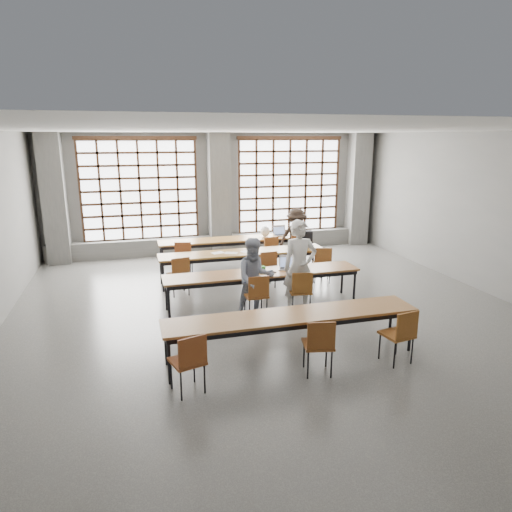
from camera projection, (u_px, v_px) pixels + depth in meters
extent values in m
plane|color=#51514E|center=(272.00, 314.00, 8.95)|extent=(11.00, 11.00, 0.00)
plane|color=silver|center=(274.00, 130.00, 8.07)|extent=(11.00, 11.00, 0.00)
plane|color=#61615F|center=(217.00, 193.00, 13.64)|extent=(10.00, 0.00, 10.00)
plane|color=#61615F|center=(497.00, 363.00, 3.38)|extent=(10.00, 0.00, 10.00)
plane|color=#61615F|center=(494.00, 215.00, 9.81)|extent=(0.00, 11.00, 11.00)
cube|color=#565654|center=(54.00, 199.00, 12.21)|extent=(0.60, 0.55, 3.50)
cube|color=#565654|center=(219.00, 194.00, 13.38)|extent=(0.60, 0.55, 3.50)
cube|color=#565654|center=(358.00, 189.00, 14.54)|extent=(0.60, 0.55, 3.50)
cube|color=white|center=(140.00, 190.00, 13.00)|extent=(3.20, 0.02, 2.80)
cube|color=black|center=(140.00, 191.00, 12.92)|extent=(3.20, 0.05, 2.80)
cube|color=black|center=(143.00, 240.00, 13.29)|extent=(3.32, 0.07, 0.10)
cube|color=black|center=(137.00, 138.00, 12.55)|extent=(3.32, 0.07, 0.10)
cube|color=white|center=(289.00, 186.00, 14.16)|extent=(3.20, 0.02, 2.80)
cube|color=black|center=(290.00, 186.00, 14.09)|extent=(3.20, 0.05, 2.80)
cube|color=black|center=(289.00, 232.00, 14.46)|extent=(3.32, 0.07, 0.10)
cube|color=black|center=(290.00, 138.00, 13.72)|extent=(3.32, 0.07, 0.10)
cube|color=#565654|center=(220.00, 243.00, 13.83)|extent=(9.80, 0.35, 0.50)
cube|color=brown|center=(234.00, 239.00, 12.25)|extent=(4.00, 0.70, 0.04)
cube|color=black|center=(234.00, 241.00, 12.26)|extent=(3.90, 0.64, 0.08)
cylinder|color=black|center=(163.00, 260.00, 11.57)|extent=(0.05, 0.05, 0.69)
cylinder|color=black|center=(161.00, 255.00, 12.11)|extent=(0.05, 0.05, 0.69)
cylinder|color=black|center=(304.00, 250.00, 12.57)|extent=(0.05, 0.05, 0.69)
cylinder|color=black|center=(297.00, 246.00, 13.11)|extent=(0.05, 0.05, 0.69)
cube|color=brown|center=(243.00, 252.00, 10.85)|extent=(4.00, 0.70, 0.04)
cube|color=black|center=(243.00, 255.00, 10.86)|extent=(3.90, 0.64, 0.08)
cylinder|color=black|center=(163.00, 277.00, 10.17)|extent=(0.05, 0.05, 0.69)
cylinder|color=black|center=(161.00, 270.00, 10.71)|extent=(0.05, 0.05, 0.69)
cylinder|color=black|center=(322.00, 265.00, 11.17)|extent=(0.05, 0.05, 0.69)
cylinder|color=black|center=(313.00, 259.00, 11.71)|extent=(0.05, 0.05, 0.69)
cube|color=brown|center=(263.00, 273.00, 9.22)|extent=(4.00, 0.70, 0.04)
cube|color=black|center=(263.00, 276.00, 9.24)|extent=(3.90, 0.64, 0.08)
cylinder|color=black|center=(169.00, 304.00, 8.55)|extent=(0.05, 0.05, 0.69)
cylinder|color=black|center=(166.00, 294.00, 9.09)|extent=(0.05, 0.05, 0.69)
cylinder|color=black|center=(354.00, 286.00, 9.54)|extent=(0.05, 0.05, 0.69)
cylinder|color=black|center=(342.00, 278.00, 10.08)|extent=(0.05, 0.05, 0.69)
cube|color=brown|center=(292.00, 315.00, 7.02)|extent=(4.00, 0.70, 0.04)
cube|color=black|center=(292.00, 319.00, 7.04)|extent=(3.90, 0.64, 0.08)
cylinder|color=black|center=(169.00, 361.00, 6.35)|extent=(0.05, 0.05, 0.69)
cylinder|color=black|center=(166.00, 344.00, 6.89)|extent=(0.05, 0.05, 0.69)
cylinder|color=black|center=(410.00, 331.00, 7.35)|extent=(0.05, 0.05, 0.69)
cylinder|color=black|center=(391.00, 318.00, 7.89)|extent=(0.05, 0.05, 0.69)
cube|color=brown|center=(184.00, 257.00, 11.44)|extent=(0.51, 0.51, 0.04)
cube|color=brown|center=(183.00, 250.00, 11.19)|extent=(0.40, 0.13, 0.40)
cylinder|color=black|center=(185.00, 266.00, 11.49)|extent=(0.02, 0.02, 0.45)
cube|color=brown|center=(268.00, 251.00, 12.01)|extent=(0.47, 0.47, 0.04)
cube|color=brown|center=(271.00, 245.00, 11.77)|extent=(0.40, 0.08, 0.40)
cylinder|color=black|center=(268.00, 260.00, 12.07)|extent=(0.02, 0.02, 0.45)
cube|color=brown|center=(297.00, 250.00, 12.22)|extent=(0.46, 0.46, 0.04)
cube|color=brown|center=(299.00, 243.00, 11.97)|extent=(0.40, 0.07, 0.40)
cylinder|color=black|center=(296.00, 258.00, 12.27)|extent=(0.02, 0.02, 0.45)
cube|color=brown|center=(178.00, 275.00, 9.99)|extent=(0.49, 0.49, 0.04)
cube|color=brown|center=(181.00, 267.00, 9.75)|extent=(0.40, 0.11, 0.40)
cylinder|color=black|center=(179.00, 284.00, 10.04)|extent=(0.02, 0.02, 0.45)
cube|color=maroon|center=(266.00, 268.00, 10.50)|extent=(0.44, 0.44, 0.04)
cube|color=maroon|center=(269.00, 260.00, 10.26)|extent=(0.40, 0.05, 0.40)
cylinder|color=black|center=(266.00, 277.00, 10.56)|extent=(0.02, 0.02, 0.45)
cube|color=brown|center=(322.00, 263.00, 10.87)|extent=(0.53, 0.53, 0.04)
cube|color=brown|center=(323.00, 256.00, 10.62)|extent=(0.39, 0.15, 0.40)
cylinder|color=black|center=(322.00, 273.00, 10.92)|extent=(0.02, 0.02, 0.45)
cube|color=brown|center=(256.00, 295.00, 8.70)|extent=(0.43, 0.43, 0.04)
cube|color=brown|center=(259.00, 287.00, 8.46)|extent=(0.40, 0.04, 0.40)
cylinder|color=black|center=(256.00, 306.00, 8.76)|extent=(0.02, 0.02, 0.45)
cube|color=brown|center=(300.00, 291.00, 8.93)|extent=(0.48, 0.48, 0.04)
cube|color=brown|center=(302.00, 283.00, 8.68)|extent=(0.40, 0.09, 0.40)
cylinder|color=black|center=(300.00, 302.00, 8.99)|extent=(0.02, 0.02, 0.45)
cube|color=maroon|center=(187.00, 361.00, 6.14)|extent=(0.52, 0.52, 0.04)
cube|color=maroon|center=(193.00, 351.00, 5.91)|extent=(0.39, 0.14, 0.40)
cylinder|color=black|center=(188.00, 376.00, 6.19)|extent=(0.02, 0.02, 0.45)
cube|color=brown|center=(318.00, 344.00, 6.63)|extent=(0.50, 0.50, 0.04)
cube|color=brown|center=(321.00, 336.00, 6.38)|extent=(0.40, 0.11, 0.40)
cylinder|color=black|center=(317.00, 359.00, 6.69)|extent=(0.02, 0.02, 0.45)
cube|color=brown|center=(397.00, 334.00, 6.97)|extent=(0.48, 0.48, 0.04)
cube|color=brown|center=(407.00, 325.00, 6.73)|extent=(0.40, 0.10, 0.40)
cylinder|color=black|center=(396.00, 348.00, 7.02)|extent=(0.02, 0.02, 0.45)
imported|color=silver|center=(300.00, 267.00, 8.86)|extent=(0.69, 0.47, 1.85)
imported|color=navy|center=(255.00, 278.00, 8.66)|extent=(0.77, 0.61, 1.55)
imported|color=black|center=(296.00, 237.00, 12.18)|extent=(1.03, 0.64, 1.55)
cube|color=#B2B2B7|center=(288.00, 269.00, 9.41)|extent=(0.43, 0.37, 0.02)
cube|color=black|center=(288.00, 268.00, 9.39)|extent=(0.35, 0.28, 0.00)
cube|color=#B2B2B7|center=(288.00, 261.00, 9.51)|extent=(0.36, 0.19, 0.26)
cube|color=#86A1E8|center=(288.00, 263.00, 9.50)|extent=(0.31, 0.16, 0.21)
cube|color=#BABABF|center=(281.00, 235.00, 12.64)|extent=(0.37, 0.27, 0.02)
cube|color=black|center=(281.00, 235.00, 12.62)|extent=(0.30, 0.19, 0.00)
cube|color=#BABABF|center=(279.00, 230.00, 12.74)|extent=(0.36, 0.08, 0.26)
cube|color=#84A1E4|center=(279.00, 231.00, 12.73)|extent=(0.31, 0.06, 0.21)
ellipsoid|color=white|center=(307.00, 268.00, 9.44)|extent=(0.10, 0.07, 0.04)
cube|color=green|center=(259.00, 269.00, 9.27)|extent=(0.26, 0.15, 0.09)
cube|color=black|center=(273.00, 272.00, 9.17)|extent=(0.13, 0.06, 0.01)
cube|color=white|center=(218.00, 253.00, 10.73)|extent=(0.35, 0.29, 0.00)
cube|color=silver|center=(231.00, 253.00, 10.72)|extent=(0.35, 0.31, 0.00)
cube|color=white|center=(247.00, 251.00, 10.87)|extent=(0.35, 0.30, 0.00)
cube|color=black|center=(305.00, 239.00, 11.25)|extent=(0.35, 0.25, 0.40)
ellipsoid|color=white|center=(265.00, 231.00, 12.49)|extent=(0.30, 0.26, 0.29)
cube|color=#AA2E14|center=(187.00, 358.00, 6.12)|extent=(0.21, 0.10, 0.06)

